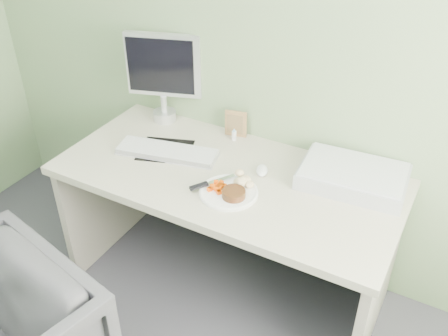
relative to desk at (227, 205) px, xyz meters
The scene contains 14 objects.
wall_back 0.89m from the desk, 90.00° to the left, with size 3.50×3.50×0.00m, color #6A885F.
desk is the anchor object (origin of this frame).
plate 0.24m from the desk, 58.82° to the right, with size 0.26×0.26×0.01m, color white.
steak 0.29m from the desk, 53.15° to the right, with size 0.10×0.10×0.03m, color black.
potato_pile 0.26m from the desk, 34.19° to the right, with size 0.10×0.08×0.06m, color tan.
carrot_heap 0.26m from the desk, 79.36° to the right, with size 0.07×0.06×0.04m, color #F65105.
steak_knife 0.26m from the desk, 99.98° to the right, with size 0.14×0.20×0.02m.
mousepad 0.41m from the desk, behind, with size 0.25×0.22×0.00m, color black.
keyboard 0.39m from the desk, behind, with size 0.49×0.14×0.02m, color white.
computer_mouse 0.26m from the desk, 29.33° to the left, with size 0.05×0.10×0.03m, color white.
photo_frame 0.43m from the desk, 111.01° to the left, with size 0.11×0.01×0.14m, color #8C5E41.
eyedrop_bottle 0.37m from the desk, 111.64° to the left, with size 0.02×0.02×0.07m.
scanner 0.61m from the desk, 20.82° to the left, with size 0.46×0.31×0.07m, color #A2A5A9.
monitor 0.78m from the desk, 150.27° to the left, with size 0.39×0.16×0.48m.
Camera 1 is at (0.90, -0.05, 2.04)m, focal length 40.00 mm.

